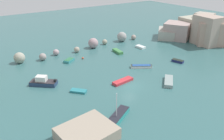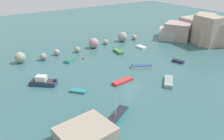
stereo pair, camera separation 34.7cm
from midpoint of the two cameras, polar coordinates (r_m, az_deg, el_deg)
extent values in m
plane|color=#356364|center=(41.74, 4.39, -3.73)|extent=(160.00, 160.00, 0.00)
cube|color=#AAA692|center=(75.36, 19.89, 9.88)|extent=(8.60, 7.39, 5.54)
cube|color=#AB928D|center=(70.52, 15.89, 9.12)|extent=(8.83, 8.95, 4.67)
cube|color=#A7A498|center=(71.15, 13.43, 8.63)|extent=(8.61, 8.47, 2.56)
cube|color=tan|center=(68.58, 23.72, 8.22)|extent=(10.75, 10.20, 6.08)
cube|color=#A59B8C|center=(75.93, 21.69, 10.19)|extent=(5.35, 5.78, 6.78)
cube|color=tan|center=(67.32, 22.46, 8.86)|extent=(5.61, 7.17, 7.66)
cube|color=#A59797|center=(74.84, 23.36, 9.03)|extent=(7.19, 6.91, 4.99)
sphere|color=#A09E8C|center=(54.62, -21.35, 2.85)|extent=(2.38, 2.38, 2.38)
sphere|color=gray|center=(54.65, -16.26, 3.16)|extent=(1.62, 1.62, 1.62)
sphere|color=#AE959A|center=(57.00, -13.18, 4.26)|extent=(1.44, 1.44, 1.44)
sphere|color=#A19685|center=(57.98, -8.30, 4.96)|extent=(1.39, 1.39, 1.39)
sphere|color=#AB8C91|center=(60.59, -4.30, 6.57)|extent=(2.57, 2.57, 2.57)
sphere|color=#9F9C86|center=(63.42, -1.48, 6.87)|extent=(1.39, 1.39, 1.39)
sphere|color=#9C9A97|center=(65.94, 2.73, 8.10)|extent=(2.65, 2.65, 2.65)
sphere|color=#A8958A|center=(67.96, 5.59, 7.95)|extent=(1.41, 1.41, 1.41)
cube|color=#A2927F|center=(29.57, -6.11, -15.11)|extent=(6.94, 6.05, 1.58)
sphere|color=#E04C28|center=(53.72, -6.87, 2.94)|extent=(0.44, 0.44, 0.44)
cube|color=#3F8848|center=(57.32, 1.67, 4.57)|extent=(1.53, 3.60, 0.61)
cube|color=navy|center=(53.46, 15.97, 2.07)|extent=(1.78, 2.73, 0.48)
cube|color=black|center=(53.36, 16.01, 2.33)|extent=(1.75, 2.67, 0.06)
cube|color=teal|center=(32.58, 1.17, -11.74)|extent=(5.87, 4.05, 0.70)
cube|color=#22232C|center=(32.35, 1.18, -11.19)|extent=(5.76, 3.97, 0.06)
cylinder|color=silver|center=(31.37, 1.21, -8.55)|extent=(0.10, 0.10, 3.60)
cube|color=white|center=(49.05, 7.41, 0.83)|extent=(4.33, 3.37, 0.47)
cube|color=#262E31|center=(48.94, 7.42, 1.12)|extent=(4.24, 3.31, 0.06)
cube|color=#234C93|center=(48.94, 7.42, 1.13)|extent=(3.68, 2.87, 0.08)
cube|color=teal|center=(39.85, -7.99, -5.05)|extent=(2.65, 2.77, 0.36)
cube|color=navy|center=(43.40, -16.11, -3.01)|extent=(4.72, 4.47, 0.71)
cube|color=#2E282C|center=(43.23, -16.17, -2.55)|extent=(4.62, 4.38, 0.06)
cube|color=silver|center=(43.15, -16.61, -1.97)|extent=(2.21, 2.16, 1.00)
cube|color=black|center=(42.36, -13.49, -2.48)|extent=(0.56, 0.57, 0.50)
cube|color=white|center=(61.09, 7.26, 5.58)|extent=(1.49, 2.68, 0.52)
cube|color=gray|center=(43.49, 13.84, -2.74)|extent=(4.23, 4.01, 0.64)
cube|color=#C42F37|center=(42.60, 2.84, -2.72)|extent=(4.30, 1.73, 0.48)
cube|color=teal|center=(52.70, -10.17, 2.34)|extent=(2.91, 2.58, 0.50)
cube|color=#2D7047|center=(52.59, -10.19, 2.63)|extent=(2.47, 2.19, 0.08)
camera|label=1|loc=(0.17, -89.78, 0.10)|focal=37.54mm
camera|label=2|loc=(0.17, 90.22, -0.10)|focal=37.54mm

